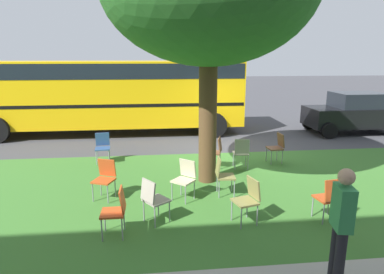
% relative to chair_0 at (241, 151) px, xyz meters
% --- Properties ---
extents(ground, '(80.00, 80.00, 0.00)m').
position_rel_chair_0_xyz_m(ground, '(-0.26, -1.80, -0.52)').
color(ground, '#424247').
extents(grass_verge, '(48.00, 6.00, 0.01)m').
position_rel_chair_0_xyz_m(grass_verge, '(-0.26, 1.40, -0.52)').
color(grass_verge, '#3D752D').
rests_on(grass_verge, ground).
extents(chair_0, '(0.46, 0.46, 0.88)m').
position_rel_chair_0_xyz_m(chair_0, '(0.00, 0.00, 0.00)').
color(chair_0, '#ADA393').
rests_on(chair_0, ground).
extents(chair_1, '(0.48, 0.48, 0.88)m').
position_rel_chair_0_xyz_m(chair_1, '(-0.91, 3.16, 0.00)').
color(chair_1, '#C64C1E').
rests_on(chair_1, ground).
extents(chair_2, '(0.54, 0.54, 0.88)m').
position_rel_chair_0_xyz_m(chair_2, '(3.48, 1.61, 0.00)').
color(chair_2, '#C64C1E').
rests_on(chair_2, ground).
extents(chair_3, '(0.58, 0.58, 0.88)m').
position_rel_chair_0_xyz_m(chair_3, '(2.42, 2.87, 0.00)').
color(chair_3, '#ADA393').
rests_on(chair_3, ground).
extents(chair_4, '(0.52, 0.51, 0.88)m').
position_rel_chair_0_xyz_m(chair_4, '(0.64, 3.04, 0.00)').
color(chair_4, olive).
rests_on(chair_4, ground).
extents(chair_5, '(0.46, 0.46, 0.88)m').
position_rel_chair_0_xyz_m(chair_5, '(3.92, -1.04, 0.00)').
color(chair_5, '#335184').
rests_on(chair_5, ground).
extents(chair_6, '(0.45, 0.44, 0.88)m').
position_rel_chair_0_xyz_m(chair_6, '(0.87, 1.71, 0.00)').
color(chair_6, olive).
rests_on(chair_6, ground).
extents(chair_7, '(0.42, 0.42, 0.88)m').
position_rel_chair_0_xyz_m(chair_7, '(3.04, 3.26, 0.00)').
color(chair_7, '#C64C1E').
rests_on(chair_7, ground).
extents(chair_8, '(0.45, 0.45, 0.88)m').
position_rel_chair_0_xyz_m(chair_8, '(-1.20, -0.46, 0.00)').
color(chair_8, brown).
rests_on(chair_8, ground).
extents(chair_9, '(0.59, 0.59, 0.88)m').
position_rel_chair_0_xyz_m(chair_9, '(1.73, 1.82, 0.00)').
color(chair_9, beige).
rests_on(chair_9, ground).
extents(chair_10, '(0.53, 0.52, 0.88)m').
position_rel_chair_0_xyz_m(chair_10, '(0.68, -0.19, 0.00)').
color(chair_10, brown).
rests_on(chair_10, ground).
extents(parked_car, '(3.70, 1.92, 1.65)m').
position_rel_chair_0_xyz_m(parked_car, '(-5.67, -3.94, 0.32)').
color(parked_car, black).
rests_on(parked_car, ground).
extents(school_bus, '(10.40, 2.80, 2.88)m').
position_rel_chair_0_xyz_m(school_bus, '(4.11, -5.03, 1.24)').
color(school_bus, yellow).
rests_on(school_bus, ground).
extents(pedestrian_1, '(0.26, 0.39, 1.69)m').
position_rel_chair_0_xyz_m(pedestrian_1, '(-0.10, 4.89, 0.41)').
color(pedestrian_1, black).
rests_on(pedestrian_1, ground).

